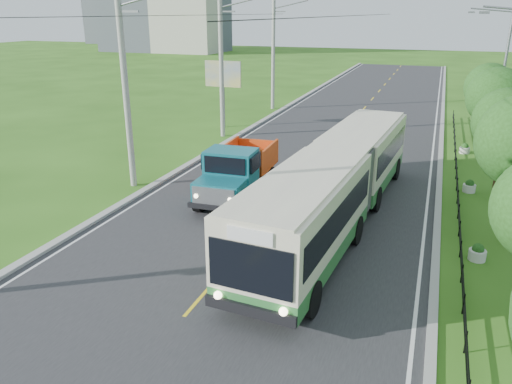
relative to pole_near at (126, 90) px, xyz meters
The scene contains 21 objects.
ground 13.24m from the pole_near, 47.45° to the right, with size 240.00×240.00×0.00m, color #2B5814.
road 14.67m from the pole_near, 53.09° to the left, with size 14.00×120.00×0.02m, color #28282B.
curb_left 12.14m from the pole_near, 84.48° to the left, with size 0.40×120.00×0.15m, color #9E9E99.
curb_right 19.60m from the pole_near, 35.52° to the left, with size 0.30×120.00×0.10m, color #9E9E99.
edge_line_left 12.22m from the pole_near, 81.66° to the left, with size 0.12×120.00×0.00m, color silver.
edge_line_right 19.21m from the pole_near, 36.41° to the left, with size 0.12×120.00×0.00m, color silver.
centre_dash 13.23m from the pole_near, 47.45° to the right, with size 0.12×2.20×0.00m, color yellow.
railing_right 17.68m from the pole_near, 17.09° to the left, with size 0.04×40.00×0.60m, color black.
pole_near is the anchor object (origin of this frame).
pole_mid 12.00m from the pole_near, 90.00° to the left, with size 3.51×0.32×10.00m.
pole_far 24.00m from the pole_near, 90.00° to the left, with size 3.51×0.32×10.00m.
tree_fourth 18.89m from the pole_near, 15.84° to the left, with size 3.24×3.31×5.40m.
tree_fifth 21.31m from the pole_near, 31.59° to the left, with size 3.48×3.52×5.80m.
tree_back 24.98m from the pole_near, 43.41° to the left, with size 3.30×3.36×5.50m.
streetlight_far 26.80m from the pole_near, 45.14° to the left, with size 3.02×0.20×9.07m.
planter_near 17.79m from the pole_near, 10.09° to the right, with size 0.64×0.64×0.67m.
planter_mid 18.23m from the pole_near, 16.52° to the left, with size 0.64×0.64×0.67m.
planter_far 21.83m from the pole_near, 37.63° to the left, with size 0.64×0.64×0.67m.
billboard_left 15.10m from the pole_near, 94.72° to the left, with size 3.00×0.20×5.20m.
bus 11.66m from the pole_near, ahead, with size 4.23×17.79×3.40m.
dump_truck 6.92m from the pole_near, ahead, with size 2.77×6.54×2.70m.
Camera 1 is at (6.50, -12.58, 8.79)m, focal length 35.00 mm.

